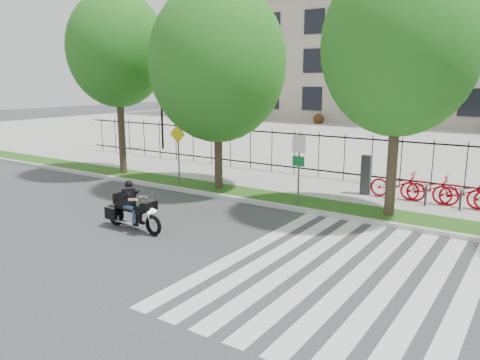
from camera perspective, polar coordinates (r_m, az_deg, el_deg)
The scene contains 16 objects.
ground at distance 13.74m, azimuth -6.79°, elevation -6.71°, with size 120.00×120.00×0.00m, color #373739.
curb at distance 16.90m, azimuth 2.26°, elevation -2.76°, with size 60.00×0.20×0.15m, color beige.
grass_verge at distance 17.60m, azimuth 3.71°, elevation -2.17°, with size 60.00×1.50×0.15m, color #214812.
sidewalk at distance 19.75m, azimuth 7.36°, elevation -0.67°, with size 60.00×3.50×0.15m, color #B0AEA5.
plaza at distance 36.12m, azimuth 19.95°, elevation 4.46°, with size 80.00×34.00×0.10m, color #B0AEA5.
crosswalk_stripes at distance 11.39m, azimuth 12.38°, elevation -10.94°, with size 5.70×8.00×0.01m, color silver, non-canonical shape.
iron_fence at distance 21.11m, azimuth 9.57°, elevation 3.06°, with size 30.00×0.06×2.00m, color black, non-canonical shape.
office_building at distance 55.68m, azimuth 25.97°, elevation 16.68°, with size 60.00×21.90×20.15m.
lamp_post_left at distance 29.98m, azimuth -9.57°, elevation 9.65°, with size 1.06×0.70×4.25m.
street_tree_0 at distance 22.14m, azimuth -14.74°, elevation 15.10°, with size 4.42×4.42×8.12m.
street_tree_1 at distance 18.39m, azimuth -2.76°, elevation 14.05°, with size 5.27×5.27×7.92m.
street_tree_2 at distance 15.37m, azimuth 18.95°, elevation 15.23°, with size 4.77×4.77×8.02m.
bike_share_station at distance 17.53m, azimuth 27.16°, elevation -1.55°, with size 7.87×0.89×1.50m.
sign_pole_regulatory at distance 16.33m, azimuth 7.17°, elevation 2.60°, with size 0.50×0.09×2.50m.
sign_pole_warning at distance 19.40m, azimuth -7.55°, elevation 4.10°, with size 0.78×0.09×2.49m.
motorcycle_rider at distance 14.32m, azimuth -12.93°, elevation -3.63°, with size 2.35×0.71×1.81m.
Camera 1 is at (8.52, -9.83, 4.42)m, focal length 35.00 mm.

